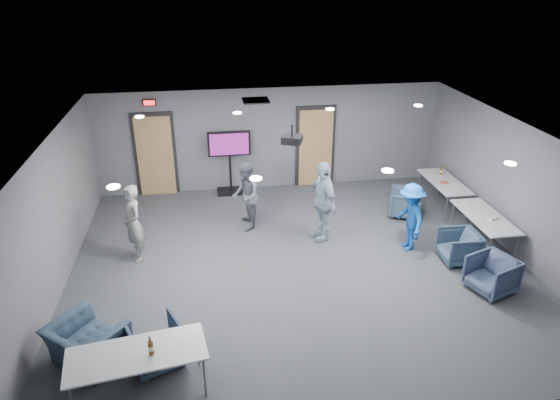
{
  "coord_description": "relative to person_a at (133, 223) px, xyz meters",
  "views": [
    {
      "loc": [
        -1.66,
        -8.46,
        5.48
      ],
      "look_at": [
        -0.29,
        0.54,
        1.2
      ],
      "focal_mm": 32.0,
      "sensor_mm": 36.0,
      "label": 1
    }
  ],
  "objects": [
    {
      "name": "table_front_left",
      "position": [
        0.44,
        -3.71,
        -0.12
      ],
      "size": [
        1.96,
        1.04,
        0.73
      ],
      "rotation": [
        0.0,
        0.0,
        0.15
      ],
      "color": "silver",
      "rests_on": "floor"
    },
    {
      "name": "projector",
      "position": [
        3.22,
        0.02,
        1.59
      ],
      "size": [
        0.47,
        0.44,
        0.37
      ],
      "rotation": [
        0.0,
        0.0,
        -0.4
      ],
      "color": "black",
      "rests_on": "ceiling"
    },
    {
      "name": "person_b",
      "position": [
        2.34,
        1.0,
        -0.02
      ],
      "size": [
        0.61,
        0.78,
        1.59
      ],
      "primitive_type": "imported",
      "rotation": [
        0.0,
        0.0,
        -1.59
      ],
      "color": "slate",
      "rests_on": "floor"
    },
    {
      "name": "wall_left",
      "position": [
        -1.27,
        -0.71,
        0.54
      ],
      "size": [
        0.02,
        8.0,
        2.7
      ],
      "primitive_type": "cube",
      "color": "slate",
      "rests_on": "floor"
    },
    {
      "name": "person_a",
      "position": [
        0.0,
        0.0,
        0.0
      ],
      "size": [
        0.61,
        0.7,
        1.62
      ],
      "primitive_type": "imported",
      "rotation": [
        0.0,
        0.0,
        -1.1
      ],
      "color": "gray",
      "rests_on": "floor"
    },
    {
      "name": "tv_stand",
      "position": [
        2.12,
        3.04,
        0.14
      ],
      "size": [
        1.1,
        0.52,
        1.68
      ],
      "color": "black",
      "rests_on": "floor"
    },
    {
      "name": "chair_right_b",
      "position": [
        6.48,
        -1.09,
        -0.48
      ],
      "size": [
        0.75,
        0.73,
        0.66
      ],
      "primitive_type": "imported",
      "rotation": [
        0.0,
        0.0,
        -1.61
      ],
      "color": "#36495D",
      "rests_on": "floor"
    },
    {
      "name": "snack_box",
      "position": [
        7.16,
        1.14,
        -0.06
      ],
      "size": [
        0.18,
        0.14,
        0.04
      ],
      "primitive_type": "cube",
      "rotation": [
        0.0,
        0.0,
        -0.19
      ],
      "color": "#C33D30",
      "rests_on": "table_right_a"
    },
    {
      "name": "hvac_diffuser",
      "position": [
        2.73,
        2.09,
        1.87
      ],
      "size": [
        0.6,
        0.6,
        0.03
      ],
      "primitive_type": "cube",
      "color": "black",
      "rests_on": "ceiling"
    },
    {
      "name": "floor",
      "position": [
        3.23,
        -0.71,
        -0.81
      ],
      "size": [
        9.0,
        9.0,
        0.0
      ],
      "primitive_type": "plane",
      "color": "#3D3F45",
      "rests_on": "ground"
    },
    {
      "name": "downlights",
      "position": [
        3.23,
        -0.71,
        1.87
      ],
      "size": [
        6.18,
        3.78,
        0.02
      ],
      "color": "white",
      "rests_on": "ceiling"
    },
    {
      "name": "wall_front",
      "position": [
        3.23,
        -4.71,
        0.54
      ],
      "size": [
        9.0,
        0.02,
        2.7
      ],
      "primitive_type": "cube",
      "color": "slate",
      "rests_on": "floor"
    },
    {
      "name": "bottle_front",
      "position": [
        0.64,
        -3.75,
        0.03
      ],
      "size": [
        0.08,
        0.08,
        0.29
      ],
      "color": "#5A370F",
      "rests_on": "table_front_left"
    },
    {
      "name": "chair_right_c",
      "position": [
        6.58,
        -2.15,
        -0.47
      ],
      "size": [
        0.97,
        0.95,
        0.69
      ],
      "primitive_type": "imported",
      "rotation": [
        0.0,
        0.0,
        -1.22
      ],
      "color": "#394662",
      "rests_on": "floor"
    },
    {
      "name": "person_d",
      "position": [
        5.65,
        -0.45,
        -0.07
      ],
      "size": [
        0.56,
        0.96,
        1.48
      ],
      "primitive_type": "imported",
      "rotation": [
        0.0,
        0.0,
        -1.56
      ],
      "color": "#1950A8",
      "rests_on": "floor"
    },
    {
      "name": "ceiling",
      "position": [
        3.23,
        -0.71,
        1.89
      ],
      "size": [
        9.0,
        9.0,
        0.0
      ],
      "primitive_type": "plane",
      "rotation": [
        3.14,
        0.0,
        0.0
      ],
      "color": "silver",
      "rests_on": "wall_back"
    },
    {
      "name": "bottle_right",
      "position": [
        7.32,
        1.69,
        0.01
      ],
      "size": [
        0.07,
        0.07,
        0.26
      ],
      "color": "#5A370F",
      "rests_on": "table_right_a"
    },
    {
      "name": "wall_right",
      "position": [
        7.73,
        -0.71,
        0.54
      ],
      "size": [
        0.02,
        8.0,
        2.7
      ],
      "primitive_type": "cube",
      "color": "slate",
      "rests_on": "floor"
    },
    {
      "name": "chair_right_a",
      "position": [
        6.17,
        1.04,
        -0.48
      ],
      "size": [
        0.96,
        0.94,
        0.67
      ],
      "primitive_type": "imported",
      "rotation": [
        0.0,
        0.0,
        -1.98
      ],
      "color": "#3E536B",
      "rests_on": "floor"
    },
    {
      "name": "table_right_b",
      "position": [
        7.23,
        -0.62,
        -0.13
      ],
      "size": [
        0.73,
        1.75,
        0.73
      ],
      "rotation": [
        0.0,
        0.0,
        1.57
      ],
      "color": "silver",
      "rests_on": "floor"
    },
    {
      "name": "chair_front_a",
      "position": [
        0.61,
        -3.11,
        -0.46
      ],
      "size": [
        0.97,
        0.98,
        0.69
      ],
      "primitive_type": "imported",
      "rotation": [
        0.0,
        0.0,
        3.53
      ],
      "color": "#324256",
      "rests_on": "floor"
    },
    {
      "name": "person_c",
      "position": [
        3.94,
        0.27,
        0.09
      ],
      "size": [
        0.68,
        1.13,
        1.79
      ],
      "primitive_type": "imported",
      "rotation": [
        0.0,
        0.0,
        -1.32
      ],
      "color": "#9AB0C6",
      "rests_on": "floor"
    },
    {
      "name": "door_right",
      "position": [
        4.43,
        3.24,
        0.26
      ],
      "size": [
        1.06,
        0.17,
        2.24
      ],
      "color": "black",
      "rests_on": "wall_back"
    },
    {
      "name": "door_left",
      "position": [
        0.23,
        3.24,
        0.26
      ],
      "size": [
        1.06,
        0.17,
        2.24
      ],
      "color": "black",
      "rests_on": "wall_back"
    },
    {
      "name": "wrapper",
      "position": [
        7.3,
        -0.76,
        -0.06
      ],
      "size": [
        0.23,
        0.2,
        0.04
      ],
      "primitive_type": "cube",
      "rotation": [
        0.0,
        0.0,
        0.37
      ],
      "color": "silver",
      "rests_on": "table_right_b"
    },
    {
      "name": "chair_front_b",
      "position": [
        -0.4,
        -2.94,
        -0.47
      ],
      "size": [
        1.38,
        1.36,
        0.67
      ],
      "primitive_type": "imported",
      "rotation": [
        0.0,
        0.0,
        2.45
      ],
      "color": "#334659",
      "rests_on": "floor"
    },
    {
      "name": "table_right_a",
      "position": [
        7.23,
        1.28,
        -0.13
      ],
      "size": [
        0.7,
        1.69,
        0.73
      ],
      "rotation": [
        0.0,
        0.0,
        1.57
      ],
      "color": "silver",
      "rests_on": "floor"
    },
    {
      "name": "exit_sign",
      "position": [
        0.23,
        3.22,
        1.64
      ],
      "size": [
        0.32,
        0.08,
        0.16
      ],
      "color": "black",
      "rests_on": "wall_back"
    },
    {
      "name": "wall_back",
      "position": [
        3.23,
        3.29,
        0.54
      ],
      "size": [
        9.0,
        0.02,
        2.7
      ],
      "primitive_type": "cube",
      "color": "slate",
      "rests_on": "floor"
    }
  ]
}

